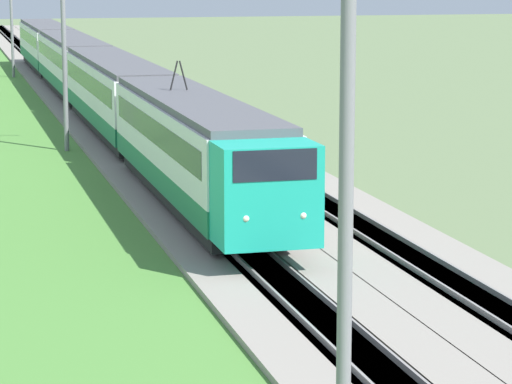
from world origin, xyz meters
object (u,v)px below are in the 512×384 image
object	(u,v)px
catenary_mast_near	(349,218)
catenary_mast_mid	(65,46)
passenger_train	(91,74)
catenary_mast_far	(12,14)

from	to	relation	value
catenary_mast_near	catenary_mast_mid	distance (m)	39.80
passenger_train	catenary_mast_near	size ratio (longest dim) A/B	8.28
passenger_train	catenary_mast_near	distance (m)	54.14
catenary_mast_mid	catenary_mast_near	bearing A→B (deg)	-180.00
catenary_mast_near	catenary_mast_far	bearing A→B (deg)	0.00
passenger_train	catenary_mast_mid	distance (m)	14.72
catenary_mast_far	catenary_mast_near	bearing A→B (deg)	-180.00
catenary_mast_mid	catenary_mast_far	world-z (taller)	catenary_mast_far
catenary_mast_near	catenary_mast_mid	bearing A→B (deg)	0.00
catenary_mast_near	passenger_train	bearing A→B (deg)	-3.03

